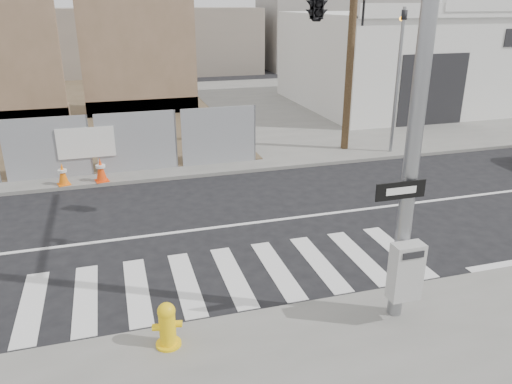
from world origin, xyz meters
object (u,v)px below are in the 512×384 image
object	(u,v)px
auto_shop	(411,59)
fire_hydrant	(167,325)
signal_pole	(344,39)
traffic_cone_d	(101,170)
traffic_cone_c	(63,174)

from	to	relation	value
auto_shop	fire_hydrant	size ratio (longest dim) A/B	14.84
signal_pole	auto_shop	xyz separation A→B (m)	(11.50, 15.01, -2.25)
auto_shop	traffic_cone_d	xyz separation A→B (m)	(-16.62, -8.75, -2.04)
signal_pole	traffic_cone_d	size ratio (longest dim) A/B	9.07
signal_pole	traffic_cone_d	bearing A→B (deg)	129.23
traffic_cone_c	fire_hydrant	bearing A→B (deg)	-76.23
signal_pole	traffic_cone_c	xyz separation A→B (m)	(-6.26, 6.27, -4.32)
signal_pole	traffic_cone_d	world-z (taller)	signal_pole
fire_hydrant	traffic_cone_c	xyz separation A→B (m)	(-2.15, 8.77, -0.06)
fire_hydrant	traffic_cone_c	world-z (taller)	fire_hydrant
fire_hydrant	traffic_cone_d	distance (m)	8.83
fire_hydrant	traffic_cone_d	xyz separation A→B (m)	(-1.01, 8.77, -0.02)
signal_pole	auto_shop	world-z (taller)	signal_pole
fire_hydrant	traffic_cone_d	world-z (taller)	fire_hydrant
auto_shop	fire_hydrant	distance (m)	23.55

